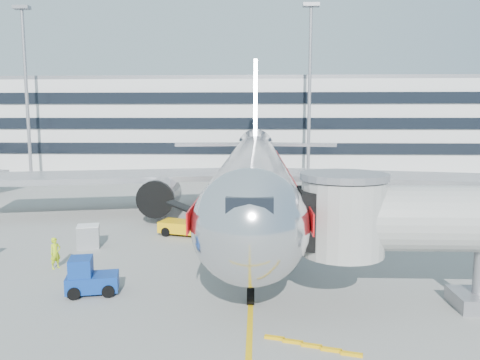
{
  "coord_description": "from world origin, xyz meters",
  "views": [
    {
      "loc": [
        0.29,
        -29.11,
        8.67
      ],
      "look_at": [
        -1.06,
        6.67,
        4.0
      ],
      "focal_mm": 35.0,
      "sensor_mm": 36.0,
      "label": 1
    }
  ],
  "objects_px": {
    "belt_loader": "(193,226)",
    "ramp_worker": "(55,253)",
    "baggage_tug": "(89,278)",
    "main_jet": "(254,170)",
    "cargo_container_right": "(88,236)"
  },
  "relations": [
    {
      "from": "belt_loader",
      "to": "ramp_worker",
      "type": "xyz_separation_m",
      "value": [
        -6.97,
        -8.01,
        0.2
      ]
    },
    {
      "from": "baggage_tug",
      "to": "belt_loader",
      "type": "bearing_deg",
      "value": 73.21
    },
    {
      "from": "main_jet",
      "to": "belt_loader",
      "type": "xyz_separation_m",
      "value": [
        -4.5,
        -6.81,
        -3.51
      ]
    },
    {
      "from": "baggage_tug",
      "to": "main_jet",
      "type": "bearing_deg",
      "value": 66.62
    },
    {
      "from": "main_jet",
      "to": "baggage_tug",
      "type": "height_order",
      "value": "main_jet"
    },
    {
      "from": "belt_loader",
      "to": "cargo_container_right",
      "type": "relative_size",
      "value": 3.08
    },
    {
      "from": "main_jet",
      "to": "ramp_worker",
      "type": "height_order",
      "value": "main_jet"
    },
    {
      "from": "cargo_container_right",
      "to": "ramp_worker",
      "type": "relative_size",
      "value": 0.96
    },
    {
      "from": "belt_loader",
      "to": "cargo_container_right",
      "type": "bearing_deg",
      "value": -152.97
    },
    {
      "from": "belt_loader",
      "to": "ramp_worker",
      "type": "height_order",
      "value": "belt_loader"
    },
    {
      "from": "baggage_tug",
      "to": "cargo_container_right",
      "type": "relative_size",
      "value": 1.56
    },
    {
      "from": "baggage_tug",
      "to": "cargo_container_right",
      "type": "bearing_deg",
      "value": 110.22
    },
    {
      "from": "cargo_container_right",
      "to": "baggage_tug",
      "type": "bearing_deg",
      "value": -69.78
    },
    {
      "from": "main_jet",
      "to": "cargo_container_right",
      "type": "bearing_deg",
      "value": -137.58
    },
    {
      "from": "ramp_worker",
      "to": "main_jet",
      "type": "bearing_deg",
      "value": -4.96
    }
  ]
}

